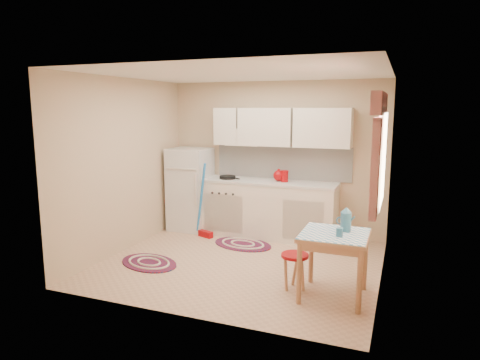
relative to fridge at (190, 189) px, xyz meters
name	(u,v)px	position (x,y,z in m)	size (l,w,h in m)	color
room_shell	(258,144)	(1.56, -1.01, 0.90)	(3.64, 3.60, 2.52)	tan
fridge	(190,189)	(0.00, 0.00, 0.00)	(0.65, 0.60, 1.40)	silver
broom	(205,201)	(0.45, -0.35, -0.10)	(0.28, 0.12, 1.20)	blue
base_cabinets	(266,210)	(1.34, 0.05, -0.26)	(2.25, 0.60, 0.88)	silver
countertop	(266,182)	(1.34, 0.05, 0.20)	(2.27, 0.62, 0.04)	beige
frying_pan	(228,177)	(0.69, 0.00, 0.24)	(0.26, 0.26, 0.05)	black
red_kettle	(279,176)	(1.55, 0.05, 0.31)	(0.19, 0.17, 0.19)	#9B050A
red_canister	(284,177)	(1.64, 0.05, 0.30)	(0.12, 0.12, 0.16)	#9B050A
table	(333,265)	(2.73, -1.85, -0.34)	(0.72, 0.72, 0.72)	tan
stool	(294,271)	(2.28, -1.80, -0.49)	(0.31, 0.31, 0.42)	#9B050A
coffee_pot	(346,219)	(2.83, -1.73, 0.17)	(0.15, 0.13, 0.29)	#285E7C
mug	(339,233)	(2.79, -1.95, 0.07)	(0.07, 0.07, 0.10)	#285E7C
rug_center	(243,244)	(1.15, -0.51, -0.69)	(0.94, 0.62, 0.02)	maroon
rug_left	(149,263)	(0.25, -1.71, -0.69)	(0.89, 0.59, 0.02)	maroon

